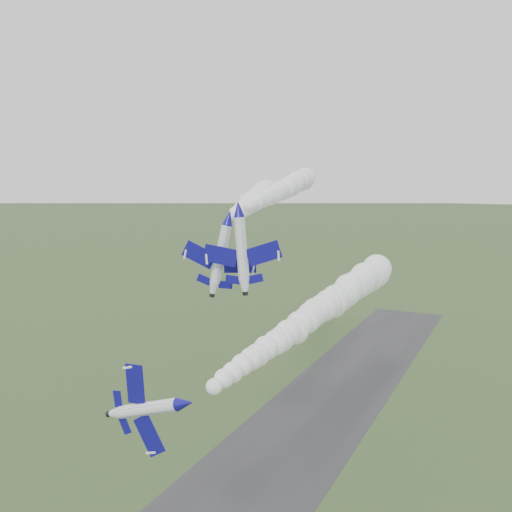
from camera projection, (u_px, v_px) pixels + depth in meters
The scene contains 7 objects.
runway at pixel (259, 477), 96.72m from camera, with size 24.00×260.00×0.04m, color #2F2F32.
jet_lead at pixel (185, 404), 56.57m from camera, with size 4.00×11.87×9.38m.
smoke_trail_jet_lead at pixel (320, 311), 86.59m from camera, with size 5.79×65.08×5.79m, color white, non-canonical shape.
jet_pair_left at pixel (229, 218), 82.32m from camera, with size 10.85×12.81×3.83m.
smoke_trail_jet_pair_left at pixel (254, 200), 119.68m from camera, with size 5.72×70.05×5.72m, color white, non-canonical shape.
jet_pair_right at pixel (238, 209), 79.53m from camera, with size 11.42×13.41×3.37m.
smoke_trail_jet_pair_right at pixel (284, 189), 109.94m from camera, with size 4.72×56.62×4.72m, color white, non-canonical shape.
Camera 1 is at (39.04, -51.48, 51.06)m, focal length 40.00 mm.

